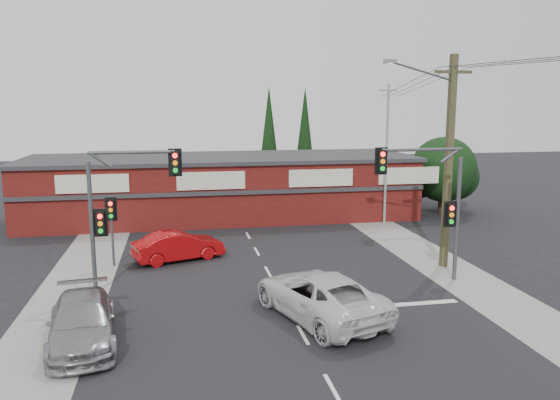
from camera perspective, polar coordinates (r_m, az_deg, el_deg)
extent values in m
plane|color=black|center=(22.34, 0.31, -10.32)|extent=(120.00, 120.00, 0.00)
cube|color=black|center=(27.01, -1.73, -6.68)|extent=(14.00, 70.00, 0.01)
cube|color=gray|center=(27.09, -19.93, -7.24)|extent=(3.00, 70.00, 0.02)
cube|color=gray|center=(29.50, 14.89, -5.57)|extent=(3.00, 70.00, 0.02)
cube|color=silver|center=(21.90, 10.28, -10.86)|extent=(6.50, 0.35, 0.01)
imported|color=silver|center=(20.36, 4.16, -9.87)|extent=(4.62, 6.67, 1.69)
imported|color=gray|center=(19.36, -19.99, -11.88)|extent=(2.72, 5.33, 1.48)
imported|color=#A50A0C|center=(27.92, -10.56, -4.74)|extent=(4.75, 2.96, 1.48)
cube|color=silver|center=(15.99, 5.50, -19.00)|extent=(0.12, 1.60, 0.01)
cube|color=silver|center=(19.13, 2.40, -13.88)|extent=(0.12, 1.60, 0.01)
cube|color=silver|center=(22.40, 0.28, -10.22)|extent=(0.12, 1.60, 0.01)
cube|color=silver|center=(25.77, -1.27, -7.48)|extent=(0.12, 1.60, 0.01)
cube|color=silver|center=(29.20, -2.44, -5.39)|extent=(0.12, 1.60, 0.01)
cube|color=silver|center=(32.67, -3.36, -3.73)|extent=(0.12, 1.60, 0.01)
cube|color=silver|center=(36.16, -4.09, -2.39)|extent=(0.12, 1.60, 0.01)
cube|color=silver|center=(39.68, -4.70, -1.29)|extent=(0.12, 1.60, 0.01)
cube|color=silver|center=(43.21, -5.21, -0.37)|extent=(0.12, 1.60, 0.01)
cube|color=silver|center=(46.76, -5.64, 0.42)|extent=(0.12, 1.60, 0.01)
cube|color=#4B100F|center=(38.12, -6.06, 1.25)|extent=(26.00, 8.00, 4.00)
cube|color=#2D2D30|center=(37.86, -6.12, 4.40)|extent=(26.40, 8.40, 0.25)
cube|color=beige|center=(34.20, -19.00, 1.62)|extent=(4.20, 0.12, 1.10)
cube|color=beige|center=(33.90, -7.21, 2.02)|extent=(4.20, 0.12, 1.10)
cube|color=beige|center=(35.02, 4.31, 2.33)|extent=(4.20, 0.12, 1.10)
cube|color=beige|center=(37.02, 13.32, 2.50)|extent=(4.20, 0.12, 1.10)
cube|color=#2D2D30|center=(34.04, -5.50, 0.73)|extent=(26.00, 0.15, 0.25)
cylinder|color=#2D2116|center=(40.68, 16.54, -0.13)|extent=(0.50, 0.50, 1.80)
sphere|color=black|center=(40.35, 16.70, 3.09)|extent=(4.60, 4.60, 4.60)
sphere|color=black|center=(42.01, 17.85, 2.33)|extent=(3.40, 3.40, 3.40)
sphere|color=black|center=(41.14, 14.14, 2.07)|extent=(2.80, 2.80, 2.80)
cylinder|color=#2D2116|center=(45.70, -1.13, 1.49)|extent=(0.24, 0.24, 2.00)
cone|color=black|center=(45.25, -1.15, 7.13)|extent=(1.80, 1.80, 7.50)
cylinder|color=#2D2116|center=(48.32, 2.57, 1.95)|extent=(0.24, 0.24, 2.00)
cone|color=black|center=(47.90, 2.61, 7.28)|extent=(1.80, 1.80, 7.50)
cylinder|color=#47494C|center=(23.38, -19.05, -2.93)|extent=(0.18, 0.18, 5.50)
cylinder|color=#47494C|center=(22.72, -15.24, 4.83)|extent=(3.40, 0.14, 0.14)
cylinder|color=#47494C|center=(22.87, -18.18, 3.96)|extent=(0.82, 0.14, 0.63)
cube|color=black|center=(22.69, -10.90, 3.86)|extent=(0.32, 0.22, 0.95)
cube|color=black|center=(22.76, -10.90, 3.88)|extent=(0.55, 0.04, 1.15)
cylinder|color=#FF0C07|center=(22.53, -10.92, 4.58)|extent=(0.20, 0.06, 0.20)
cylinder|color=orange|center=(22.56, -10.90, 3.82)|extent=(0.20, 0.06, 0.20)
cylinder|color=#0CE526|center=(22.59, -10.87, 3.07)|extent=(0.20, 0.06, 0.20)
cube|color=black|center=(23.27, -18.23, -2.30)|extent=(0.32, 0.22, 0.95)
cube|color=black|center=(23.34, -18.21, -2.27)|extent=(0.55, 0.04, 1.15)
cylinder|color=#FF0C07|center=(23.09, -18.32, -1.64)|extent=(0.20, 0.06, 0.20)
cylinder|color=orange|center=(23.15, -18.28, -2.37)|extent=(0.20, 0.06, 0.20)
cylinder|color=#0CE526|center=(23.21, -18.24, -3.10)|extent=(0.20, 0.06, 0.20)
cylinder|color=#47494C|center=(25.19, 18.04, -1.97)|extent=(0.18, 0.18, 5.50)
cylinder|color=#47494C|center=(23.94, 14.64, 5.11)|extent=(3.60, 0.14, 0.14)
cylinder|color=#47494C|center=(24.53, 17.28, 4.39)|extent=(0.82, 0.14, 0.63)
cube|color=black|center=(23.27, 10.57, 4.02)|extent=(0.32, 0.22, 0.95)
cube|color=black|center=(23.33, 10.51, 4.03)|extent=(0.55, 0.04, 1.15)
cylinder|color=#FF0C07|center=(23.12, 10.71, 4.72)|extent=(0.20, 0.06, 0.20)
cylinder|color=orange|center=(23.15, 10.69, 3.98)|extent=(0.20, 0.06, 0.20)
cylinder|color=#0CE526|center=(23.18, 10.66, 3.25)|extent=(0.20, 0.06, 0.20)
cube|color=black|center=(24.97, 17.37, -1.44)|extent=(0.32, 0.22, 0.95)
cube|color=black|center=(25.03, 17.29, -1.41)|extent=(0.55, 0.04, 1.15)
cylinder|color=#FF0C07|center=(24.81, 17.54, -0.82)|extent=(0.20, 0.06, 0.20)
cylinder|color=orange|center=(24.86, 17.51, -1.50)|extent=(0.20, 0.06, 0.20)
cylinder|color=#0CE526|center=(24.92, 17.47, -2.18)|extent=(0.20, 0.06, 0.20)
cylinder|color=#47494C|center=(27.48, -17.11, -3.62)|extent=(0.12, 0.12, 3.00)
cube|color=black|center=(27.21, -17.25, -0.95)|extent=(0.32, 0.22, 0.95)
cube|color=black|center=(27.28, -17.24, -0.93)|extent=(0.55, 0.04, 1.15)
cylinder|color=#FF0C07|center=(27.03, -17.32, -0.38)|extent=(0.20, 0.06, 0.20)
cylinder|color=orange|center=(27.08, -17.28, -1.00)|extent=(0.20, 0.06, 0.20)
cylinder|color=#0CE526|center=(27.14, -17.25, -1.63)|extent=(0.20, 0.06, 0.20)
cube|color=#494529|center=(26.82, 17.20, 3.65)|extent=(0.30, 0.30, 10.00)
cube|color=#494529|center=(26.72, 17.67, 12.64)|extent=(1.80, 0.14, 0.14)
cylinder|color=#47494C|center=(25.87, 14.63, 12.88)|extent=(3.23, 0.39, 0.89)
cube|color=slate|center=(25.13, 11.42, 14.01)|extent=(0.55, 0.25, 0.18)
cylinder|color=silver|center=(25.12, 11.41, 13.79)|extent=(0.28, 0.28, 0.05)
cylinder|color=gray|center=(35.22, 11.06, 4.51)|extent=(0.16, 0.16, 9.00)
cube|color=gray|center=(35.08, 11.28, 11.19)|extent=(1.20, 0.10, 0.10)
cylinder|color=black|center=(30.61, 13.00, 11.70)|extent=(0.73, 9.01, 1.22)
cylinder|color=black|center=(30.85, 14.03, 11.64)|extent=(0.52, 9.00, 1.22)
cylinder|color=black|center=(31.10, 15.05, 11.59)|extent=(0.31, 9.00, 1.22)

